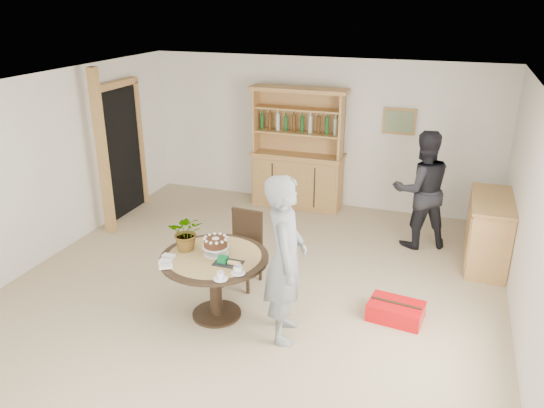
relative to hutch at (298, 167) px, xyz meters
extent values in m
plane|color=tan|center=(0.30, -3.24, -0.69)|extent=(7.00, 7.00, 0.00)
cube|color=white|center=(0.30, 0.26, 0.56)|extent=(6.00, 0.04, 2.50)
cube|color=white|center=(-2.70, -3.24, 0.56)|extent=(0.04, 7.00, 2.50)
cube|color=white|center=(3.30, -3.24, 0.56)|extent=(0.04, 7.00, 2.50)
cube|color=white|center=(0.30, -3.24, 1.81)|extent=(6.00, 7.00, 0.04)
cube|color=tan|center=(1.60, 0.23, 0.86)|extent=(0.52, 0.03, 0.42)
cube|color=#59724C|center=(1.60, 0.21, 0.86)|extent=(0.44, 0.02, 0.34)
cube|color=black|center=(-2.64, -1.24, 0.36)|extent=(0.10, 0.90, 2.10)
cube|color=tan|center=(-2.62, -1.74, 0.36)|extent=(0.12, 0.10, 2.10)
cube|color=tan|center=(-2.62, -0.74, 0.36)|extent=(0.12, 0.10, 2.10)
cube|color=tan|center=(-2.62, -1.24, 1.44)|extent=(0.12, 1.10, 0.10)
cube|color=tan|center=(-2.40, -2.04, 0.56)|extent=(0.12, 0.12, 2.50)
cube|color=tan|center=(0.00, 0.00, -0.24)|extent=(1.50, 0.50, 0.90)
cube|color=tan|center=(0.00, 0.00, 0.23)|extent=(1.56, 0.54, 0.04)
cube|color=tan|center=(0.00, 0.10, 0.78)|extent=(1.50, 0.04, 1.06)
cube|color=tan|center=(-0.73, -0.05, 0.78)|extent=(0.04, 0.34, 1.06)
cube|color=tan|center=(0.73, -0.05, 0.78)|extent=(0.04, 0.34, 1.06)
cube|color=tan|center=(0.00, -0.05, 0.61)|extent=(1.44, 0.32, 0.03)
cube|color=tan|center=(0.00, -0.05, 1.01)|extent=(1.44, 0.32, 0.03)
cube|color=tan|center=(0.00, -0.05, 1.32)|extent=(1.62, 0.40, 0.06)
cylinder|color=#194C1E|center=(-0.56, -0.05, 0.77)|extent=(0.07, 0.07, 0.28)
cylinder|color=#4C2D14|center=(-0.40, -0.05, 0.77)|extent=(0.07, 0.07, 0.28)
cylinder|color=#B2BFB2|center=(-0.24, -0.05, 0.77)|extent=(0.07, 0.07, 0.28)
cylinder|color=#194C1E|center=(-0.08, -0.05, 0.77)|extent=(0.07, 0.07, 0.28)
cylinder|color=#4C2D14|center=(0.08, -0.05, 0.77)|extent=(0.07, 0.07, 0.28)
cylinder|color=#B2BFB2|center=(0.24, -0.05, 0.77)|extent=(0.07, 0.07, 0.28)
cylinder|color=#194C1E|center=(0.40, -0.05, 0.77)|extent=(0.07, 0.07, 0.28)
cylinder|color=#4C2D14|center=(0.56, -0.05, 0.77)|extent=(0.07, 0.07, 0.28)
cube|color=tan|center=(3.04, -1.24, -0.24)|extent=(0.50, 1.20, 0.90)
cube|color=tan|center=(3.04, -1.24, 0.23)|extent=(0.54, 1.26, 0.04)
cylinder|color=black|center=(0.11, -3.60, 0.04)|extent=(1.20, 1.20, 0.04)
cylinder|color=black|center=(0.11, -3.60, -0.33)|extent=(0.14, 0.14, 0.70)
cylinder|color=black|center=(0.11, -3.60, -0.67)|extent=(0.56, 0.56, 0.03)
cylinder|color=tan|center=(0.11, -3.60, 0.07)|extent=(1.04, 1.04, 0.01)
cube|color=black|center=(0.11, -2.85, -0.24)|extent=(0.45, 0.45, 0.04)
cube|color=black|center=(0.13, -2.66, 0.01)|extent=(0.42, 0.07, 0.46)
cube|color=black|center=(0.13, -2.66, 0.23)|extent=(0.42, 0.08, 0.05)
cube|color=black|center=(-0.08, -3.02, -0.47)|extent=(0.04, 0.03, 0.44)
cube|color=black|center=(0.28, -3.05, -0.47)|extent=(0.04, 0.03, 0.44)
cube|color=black|center=(-0.05, -2.66, -0.47)|extent=(0.04, 0.03, 0.44)
cube|color=black|center=(0.31, -2.69, -0.47)|extent=(0.04, 0.03, 0.44)
cylinder|color=white|center=(0.11, -3.55, 0.08)|extent=(0.28, 0.28, 0.01)
cylinder|color=white|center=(0.11, -3.55, 0.12)|extent=(0.05, 0.05, 0.08)
cylinder|color=white|center=(0.11, -3.55, 0.16)|extent=(0.30, 0.30, 0.01)
cylinder|color=#452713|center=(0.11, -3.55, 0.21)|extent=(0.26, 0.26, 0.09)
cylinder|color=white|center=(0.11, -3.55, 0.26)|extent=(0.08, 0.08, 0.01)
sphere|color=white|center=(0.23, -3.55, 0.26)|extent=(0.04, 0.04, 0.04)
sphere|color=white|center=(0.22, -3.49, 0.26)|extent=(0.04, 0.04, 0.04)
sphere|color=white|center=(0.17, -3.45, 0.26)|extent=(0.04, 0.04, 0.04)
sphere|color=white|center=(0.11, -3.43, 0.26)|extent=(0.04, 0.04, 0.04)
sphere|color=white|center=(0.05, -3.45, 0.26)|extent=(0.04, 0.04, 0.04)
sphere|color=white|center=(0.01, -3.49, 0.26)|extent=(0.04, 0.04, 0.04)
sphere|color=white|center=(-0.01, -3.55, 0.26)|extent=(0.04, 0.04, 0.04)
sphere|color=white|center=(0.01, -3.61, 0.26)|extent=(0.04, 0.04, 0.04)
sphere|color=white|center=(0.05, -3.66, 0.26)|extent=(0.04, 0.04, 0.04)
sphere|color=white|center=(0.11, -3.67, 0.26)|extent=(0.04, 0.04, 0.04)
sphere|color=white|center=(0.17, -3.66, 0.26)|extent=(0.04, 0.04, 0.04)
sphere|color=white|center=(0.22, -3.61, 0.26)|extent=(0.04, 0.04, 0.04)
imported|color=#3F7233|center=(-0.24, -3.55, 0.28)|extent=(0.47, 0.44, 0.42)
cube|color=black|center=(0.33, -3.72, 0.08)|extent=(0.30, 0.20, 0.01)
cube|color=#0C7033|center=(0.27, -3.72, 0.11)|extent=(0.10, 0.10, 0.06)
cube|color=#0C7033|center=(0.27, -3.72, 0.15)|extent=(0.11, 0.02, 0.01)
cylinder|color=white|center=(0.51, -3.88, 0.08)|extent=(0.15, 0.15, 0.01)
imported|color=white|center=(0.51, -3.88, 0.12)|extent=(0.10, 0.10, 0.08)
cylinder|color=white|center=(0.39, -4.05, 0.08)|extent=(0.15, 0.15, 0.01)
imported|color=white|center=(0.39, -4.05, 0.12)|extent=(0.08, 0.08, 0.07)
cube|color=white|center=(-0.34, -3.80, 0.09)|extent=(0.14, 0.08, 0.03)
cube|color=white|center=(-0.31, -3.92, 0.09)|extent=(0.16, 0.11, 0.03)
cube|color=white|center=(-0.25, -4.02, 0.09)|extent=(0.16, 0.14, 0.03)
imported|color=slate|center=(0.96, -3.70, 0.22)|extent=(0.59, 0.75, 1.82)
imported|color=black|center=(2.10, -0.95, 0.17)|extent=(1.03, 0.94, 1.72)
cube|color=red|center=(2.06, -3.01, -0.59)|extent=(0.64, 0.47, 0.20)
cube|color=black|center=(2.06, -3.01, -0.48)|extent=(0.56, 0.11, 0.01)
camera|label=1|loc=(2.43, -8.30, 2.74)|focal=35.00mm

